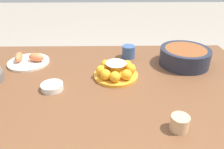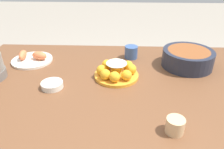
{
  "view_description": "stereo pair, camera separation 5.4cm",
  "coord_description": "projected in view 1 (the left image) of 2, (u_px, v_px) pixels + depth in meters",
  "views": [
    {
      "loc": [
        0.01,
        -0.93,
        1.32
      ],
      "look_at": [
        0.02,
        0.05,
        0.78
      ],
      "focal_mm": 35.0,
      "sensor_mm": 36.0,
      "label": 1
    },
    {
      "loc": [
        0.06,
        -0.93,
        1.32
      ],
      "look_at": [
        0.02,
        0.05,
        0.78
      ],
      "focal_mm": 35.0,
      "sensor_mm": 36.0,
      "label": 2
    }
  ],
  "objects": [
    {
      "name": "sauce_bowl",
      "position": [
        52.0,
        86.0,
        1.06
      ],
      "size": [
        0.11,
        0.11,
        0.03
      ],
      "color": "silver",
      "rests_on": "dining_table"
    },
    {
      "name": "cup_near",
      "position": [
        180.0,
        123.0,
        0.81
      ],
      "size": [
        0.07,
        0.07,
        0.06
      ],
      "color": "#DBB27F",
      "rests_on": "dining_table"
    },
    {
      "name": "serving_bowl",
      "position": [
        185.0,
        56.0,
        1.29
      ],
      "size": [
        0.29,
        0.29,
        0.1
      ],
      "color": "#232838",
      "rests_on": "dining_table"
    },
    {
      "name": "cake_plate",
      "position": [
        116.0,
        71.0,
        1.16
      ],
      "size": [
        0.24,
        0.24,
        0.09
      ],
      "color": "gold",
      "rests_on": "dining_table"
    },
    {
      "name": "dining_table",
      "position": [
        108.0,
        98.0,
        1.13
      ],
      "size": [
        1.6,
        1.09,
        0.74
      ],
      "color": "brown",
      "rests_on": "ground_plane"
    },
    {
      "name": "seafood_platter",
      "position": [
        29.0,
        60.0,
        1.32
      ],
      "size": [
        0.24,
        0.24,
        0.06
      ],
      "color": "silver",
      "rests_on": "dining_table"
    },
    {
      "name": "cup_far",
      "position": [
        128.0,
        52.0,
        1.38
      ],
      "size": [
        0.08,
        0.08,
        0.08
      ],
      "color": "#38568E",
      "rests_on": "dining_table"
    }
  ]
}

